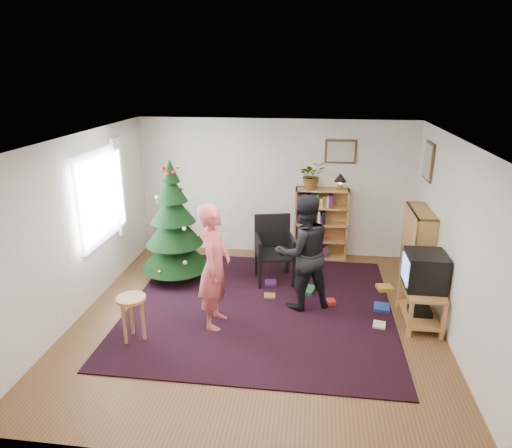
# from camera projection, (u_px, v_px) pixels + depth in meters

# --- Properties ---
(floor) EXTENTS (5.00, 5.00, 0.00)m
(floor) POSITION_uv_depth(u_px,v_px,m) (257.00, 318.00, 6.41)
(floor) COLOR brown
(floor) RESTS_ON ground
(ceiling) EXTENTS (5.00, 5.00, 0.00)m
(ceiling) POSITION_uv_depth(u_px,v_px,m) (258.00, 139.00, 5.60)
(ceiling) COLOR white
(ceiling) RESTS_ON wall_back
(wall_back) EXTENTS (5.00, 0.02, 2.50)m
(wall_back) POSITION_uv_depth(u_px,v_px,m) (275.00, 188.00, 8.35)
(wall_back) COLOR silver
(wall_back) RESTS_ON floor
(wall_front) EXTENTS (5.00, 0.02, 2.50)m
(wall_front) POSITION_uv_depth(u_px,v_px,m) (218.00, 341.00, 3.66)
(wall_front) COLOR silver
(wall_front) RESTS_ON floor
(wall_left) EXTENTS (0.02, 5.00, 2.50)m
(wall_left) POSITION_uv_depth(u_px,v_px,m) (79.00, 227.00, 6.32)
(wall_left) COLOR silver
(wall_left) RESTS_ON floor
(wall_right) EXTENTS (0.02, 5.00, 2.50)m
(wall_right) POSITION_uv_depth(u_px,v_px,m) (456.00, 244.00, 5.70)
(wall_right) COLOR silver
(wall_right) RESTS_ON floor
(rug) EXTENTS (3.80, 3.60, 0.02)m
(rug) POSITION_uv_depth(u_px,v_px,m) (260.00, 307.00, 6.69)
(rug) COLOR black
(rug) RESTS_ON floor
(window_pane) EXTENTS (0.04, 1.20, 1.40)m
(window_pane) POSITION_uv_depth(u_px,v_px,m) (99.00, 198.00, 6.79)
(window_pane) COLOR silver
(window_pane) RESTS_ON wall_left
(curtain) EXTENTS (0.06, 0.35, 1.60)m
(curtain) POSITION_uv_depth(u_px,v_px,m) (120.00, 186.00, 7.45)
(curtain) COLOR silver
(curtain) RESTS_ON wall_left
(picture_back) EXTENTS (0.55, 0.03, 0.42)m
(picture_back) POSITION_uv_depth(u_px,v_px,m) (341.00, 152.00, 7.96)
(picture_back) COLOR #4C3319
(picture_back) RESTS_ON wall_back
(picture_right) EXTENTS (0.03, 0.50, 0.60)m
(picture_right) POSITION_uv_depth(u_px,v_px,m) (429.00, 161.00, 7.12)
(picture_right) COLOR #4C3319
(picture_right) RESTS_ON wall_right
(christmas_tree) EXTENTS (1.11, 1.11, 2.01)m
(christmas_tree) POSITION_uv_depth(u_px,v_px,m) (174.00, 231.00, 7.36)
(christmas_tree) COLOR #3F2816
(christmas_tree) RESTS_ON rug
(bookshelf_back) EXTENTS (0.95, 0.30, 1.30)m
(bookshelf_back) POSITION_uv_depth(u_px,v_px,m) (321.00, 223.00, 8.29)
(bookshelf_back) COLOR #B58340
(bookshelf_back) RESTS_ON floor
(bookshelf_right) EXTENTS (0.30, 0.95, 1.30)m
(bookshelf_right) POSITION_uv_depth(u_px,v_px,m) (417.00, 249.00, 7.08)
(bookshelf_right) COLOR #B58340
(bookshelf_right) RESTS_ON floor
(tv_stand) EXTENTS (0.47, 0.85, 0.55)m
(tv_stand) POSITION_uv_depth(u_px,v_px,m) (421.00, 302.00, 6.20)
(tv_stand) COLOR #B58340
(tv_stand) RESTS_ON floor
(crt_tv) EXTENTS (0.51, 0.55, 0.48)m
(crt_tv) POSITION_uv_depth(u_px,v_px,m) (425.00, 270.00, 6.05)
(crt_tv) COLOR black
(crt_tv) RESTS_ON tv_stand
(armchair) EXTENTS (0.71, 0.72, 1.08)m
(armchair) POSITION_uv_depth(u_px,v_px,m) (275.00, 246.00, 7.44)
(armchair) COLOR black
(armchair) RESTS_ON rug
(stool) EXTENTS (0.37, 0.37, 0.62)m
(stool) POSITION_uv_depth(u_px,v_px,m) (132.00, 307.00, 5.74)
(stool) COLOR #B58340
(stool) RESTS_ON floor
(person_standing) EXTENTS (0.44, 0.64, 1.72)m
(person_standing) POSITION_uv_depth(u_px,v_px,m) (214.00, 267.00, 5.99)
(person_standing) COLOR #CB5151
(person_standing) RESTS_ON rug
(person_by_chair) EXTENTS (1.01, 0.91, 1.71)m
(person_by_chair) POSITION_uv_depth(u_px,v_px,m) (303.00, 253.00, 6.46)
(person_by_chair) COLOR black
(person_by_chair) RESTS_ON rug
(potted_plant) EXTENTS (0.54, 0.50, 0.49)m
(potted_plant) POSITION_uv_depth(u_px,v_px,m) (312.00, 175.00, 8.03)
(potted_plant) COLOR gray
(potted_plant) RESTS_ON bookshelf_back
(table_lamp) EXTENTS (0.22, 0.22, 0.30)m
(table_lamp) POSITION_uv_depth(u_px,v_px,m) (340.00, 179.00, 7.98)
(table_lamp) COLOR #A57F33
(table_lamp) RESTS_ON bookshelf_back
(floor_clutter) EXTENTS (2.00, 1.31, 0.08)m
(floor_clutter) POSITION_uv_depth(u_px,v_px,m) (330.00, 298.00, 6.88)
(floor_clutter) COLOR #A51E19
(floor_clutter) RESTS_ON rug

